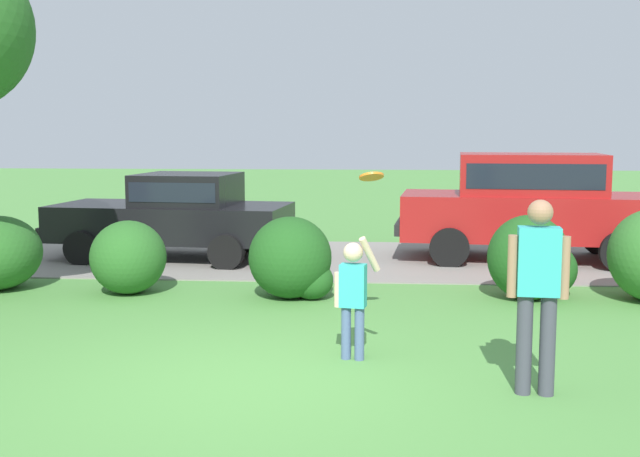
# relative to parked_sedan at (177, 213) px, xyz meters

# --- Properties ---
(ground_plane) EXTENTS (80.00, 80.00, 0.00)m
(ground_plane) POSITION_rel_parked_sedan_xyz_m (2.44, -6.97, -0.85)
(ground_plane) COLOR #518E42
(driveway_strip) EXTENTS (28.00, 4.40, 0.02)m
(driveway_strip) POSITION_rel_parked_sedan_xyz_m (2.44, 0.13, -0.84)
(driveway_strip) COLOR gray
(driveway_strip) RESTS_ON ground
(shrub_centre_left) EXTENTS (1.08, 1.14, 1.05)m
(shrub_centre_left) POSITION_rel_parked_sedan_xyz_m (0.09, -3.07, -0.32)
(shrub_centre_left) COLOR #286023
(shrub_centre_left) RESTS_ON ground
(shrub_centre) EXTENTS (1.19, 1.18, 1.14)m
(shrub_centre) POSITION_rel_parked_sedan_xyz_m (2.47, -3.20, -0.31)
(shrub_centre) COLOR #1E511C
(shrub_centre) RESTS_ON ground
(shrub_centre_right) EXTENTS (1.28, 1.19, 1.18)m
(shrub_centre_right) POSITION_rel_parked_sedan_xyz_m (5.81, -2.99, -0.32)
(shrub_centre_right) COLOR #1E511C
(shrub_centre_right) RESTS_ON ground
(parked_sedan) EXTENTS (4.55, 2.40, 1.56)m
(parked_sedan) POSITION_rel_parked_sedan_xyz_m (0.00, 0.00, 0.00)
(parked_sedan) COLOR black
(parked_sedan) RESTS_ON ground
(parked_suv) EXTENTS (4.84, 2.41, 1.92)m
(parked_suv) POSITION_rel_parked_sedan_xyz_m (6.34, 0.30, 0.23)
(parked_suv) COLOR maroon
(parked_suv) RESTS_ON ground
(child_thrower) EXTENTS (0.47, 0.23, 1.29)m
(child_thrower) POSITION_rel_parked_sedan_xyz_m (3.42, -6.12, -0.13)
(child_thrower) COLOR #4C608C
(child_thrower) RESTS_ON ground
(frisbee) EXTENTS (0.29, 0.27, 0.15)m
(frisbee) POSITION_rel_parked_sedan_xyz_m (3.58, -5.08, 0.97)
(frisbee) COLOR orange
(adult_onlooker) EXTENTS (0.53, 0.25, 1.74)m
(adult_onlooker) POSITION_rel_parked_sedan_xyz_m (5.07, -7.08, 0.13)
(adult_onlooker) COLOR #3F3F4C
(adult_onlooker) RESTS_ON ground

